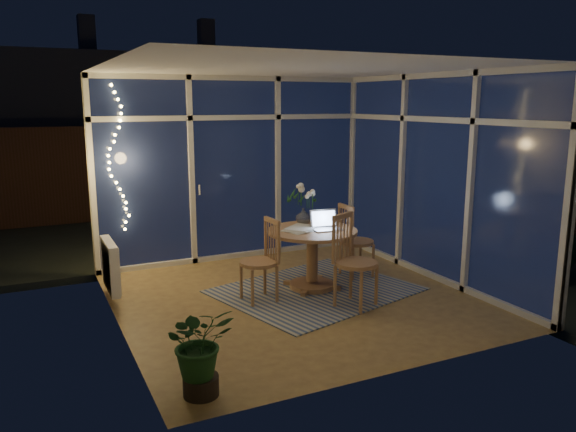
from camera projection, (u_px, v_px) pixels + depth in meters
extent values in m
plane|color=olive|center=(296.00, 298.00, 6.54)|extent=(4.00, 4.00, 0.00)
plane|color=white|center=(297.00, 68.00, 6.01)|extent=(4.00, 4.00, 0.00)
cube|color=silver|center=(235.00, 169.00, 8.04)|extent=(4.00, 0.04, 2.60)
cube|color=silver|center=(407.00, 222.00, 4.51)|extent=(4.00, 0.04, 2.60)
cube|color=silver|center=(112.00, 201.00, 5.43)|extent=(0.04, 4.00, 2.60)
cube|color=silver|center=(437.00, 178.00, 7.12)|extent=(0.04, 4.00, 2.60)
cube|color=silver|center=(236.00, 169.00, 8.01)|extent=(4.00, 0.10, 2.60)
cube|color=silver|center=(435.00, 178.00, 7.10)|extent=(0.10, 4.00, 2.60)
cube|color=white|center=(110.00, 266.00, 6.43)|extent=(0.10, 0.70, 0.58)
cube|color=black|center=(207.00, 219.00, 11.18)|extent=(12.00, 6.00, 0.10)
cube|color=#3E2516|center=(174.00, 170.00, 11.21)|extent=(11.00, 0.08, 1.80)
cube|color=#2F3138|center=(153.00, 103.00, 13.73)|extent=(7.00, 3.00, 2.20)
sphere|color=black|center=(159.00, 214.00, 9.11)|extent=(0.90, 0.90, 0.90)
cube|color=#B5AE93|center=(316.00, 290.00, 6.79)|extent=(2.57, 2.26, 0.01)
cylinder|color=#9B6A46|center=(312.00, 259.00, 6.81)|extent=(1.33, 1.33, 0.74)
cube|color=#9B6A46|center=(259.00, 261.00, 6.34)|extent=(0.47, 0.47, 0.97)
cube|color=#9B6A46|center=(357.00, 240.00, 7.26)|extent=(0.46, 0.46, 0.98)
cube|color=#9B6A46|center=(356.00, 261.00, 6.17)|extent=(0.65, 0.65, 1.05)
imported|color=silver|center=(303.00, 216.00, 7.03)|extent=(0.25, 0.25, 0.21)
imported|color=white|center=(322.00, 223.00, 7.03)|extent=(0.19, 0.19, 0.04)
cube|color=white|center=(301.00, 229.00, 6.73)|extent=(0.49, 0.45, 0.02)
cube|color=black|center=(319.00, 231.00, 6.63)|extent=(0.11, 0.08, 0.01)
imported|color=#18431B|center=(200.00, 350.00, 4.30)|extent=(0.55, 0.48, 0.76)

